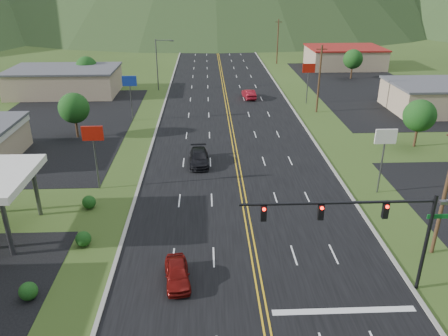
{
  "coord_description": "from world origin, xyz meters",
  "views": [
    {
      "loc": [
        -3.37,
        -8.91,
        19.18
      ],
      "look_at": [
        -1.97,
        24.22,
        4.5
      ],
      "focal_mm": 35.0,
      "sensor_mm": 36.0,
      "label": 1
    }
  ],
  "objects_px": {
    "streetlight_west": "(159,61)",
    "car_red_near": "(177,274)",
    "car_red_far": "(249,94)",
    "traffic_signal": "(368,220)",
    "car_dark_mid": "(199,158)"
  },
  "relations": [
    {
      "from": "streetlight_west",
      "to": "car_red_near",
      "type": "relative_size",
      "value": 2.24
    },
    {
      "from": "car_red_near",
      "to": "car_red_far",
      "type": "distance_m",
      "value": 48.98
    },
    {
      "from": "streetlight_west",
      "to": "car_red_far",
      "type": "bearing_deg",
      "value": -23.13
    },
    {
      "from": "traffic_signal",
      "to": "streetlight_west",
      "type": "bearing_deg",
      "value": 107.97
    },
    {
      "from": "car_red_far",
      "to": "car_red_near",
      "type": "bearing_deg",
      "value": 71.78
    },
    {
      "from": "traffic_signal",
      "to": "streetlight_west",
      "type": "xyz_separation_m",
      "value": [
        -18.16,
        56.0,
        -0.15
      ]
    },
    {
      "from": "car_red_far",
      "to": "car_dark_mid",
      "type": "bearing_deg",
      "value": 66.53
    },
    {
      "from": "car_dark_mid",
      "to": "traffic_signal",
      "type": "bearing_deg",
      "value": -65.34
    },
    {
      "from": "car_red_near",
      "to": "car_red_far",
      "type": "relative_size",
      "value": 0.87
    },
    {
      "from": "car_dark_mid",
      "to": "car_red_far",
      "type": "bearing_deg",
      "value": 71.81
    },
    {
      "from": "traffic_signal",
      "to": "streetlight_west",
      "type": "height_order",
      "value": "streetlight_west"
    },
    {
      "from": "streetlight_west",
      "to": "car_red_near",
      "type": "distance_m",
      "value": 55.25
    },
    {
      "from": "traffic_signal",
      "to": "car_dark_mid",
      "type": "relative_size",
      "value": 2.54
    },
    {
      "from": "streetlight_west",
      "to": "car_red_far",
      "type": "xyz_separation_m",
      "value": [
        15.58,
        -6.65,
        -4.42
      ]
    },
    {
      "from": "traffic_signal",
      "to": "car_dark_mid",
      "type": "height_order",
      "value": "traffic_signal"
    }
  ]
}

